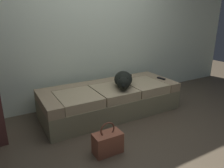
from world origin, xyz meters
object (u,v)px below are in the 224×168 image
(handbag, at_px, (108,143))
(couch, at_px, (110,99))
(tv_remote, at_px, (161,78))
(dog_dark, at_px, (123,80))

(handbag, bearing_deg, couch, 59.33)
(tv_remote, bearing_deg, dog_dark, 172.60)
(dog_dark, bearing_deg, tv_remote, 1.88)
(tv_remote, bearing_deg, handbag, -160.52)
(couch, bearing_deg, handbag, -120.67)
(couch, xyz_separation_m, tv_remote, (0.93, -0.09, 0.23))
(couch, relative_size, dog_dark, 3.49)
(tv_remote, xyz_separation_m, handbag, (-1.47, -0.81, -0.32))
(couch, relative_size, handbag, 5.57)
(couch, distance_m, tv_remote, 0.97)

